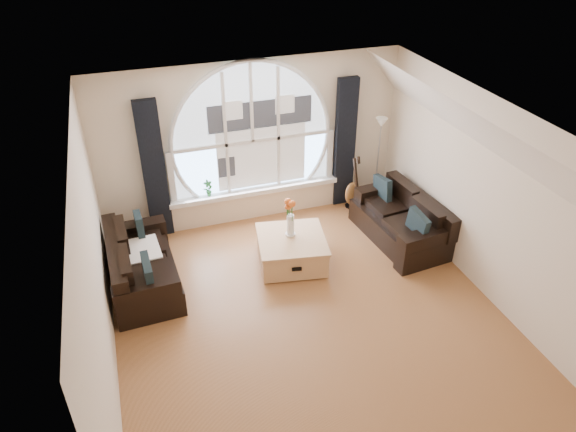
% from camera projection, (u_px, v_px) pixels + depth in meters
% --- Properties ---
extents(ground, '(5.00, 5.50, 0.01)m').
position_uv_depth(ground, '(309.00, 316.00, 7.14)').
color(ground, brown).
rests_on(ground, ground).
extents(ceiling, '(5.00, 5.50, 0.01)m').
position_uv_depth(ceiling, '(315.00, 129.00, 5.70)').
color(ceiling, silver).
rests_on(ceiling, ground).
extents(wall_back, '(5.00, 0.01, 2.70)m').
position_uv_depth(wall_back, '(252.00, 143.00, 8.62)').
color(wall_back, beige).
rests_on(wall_back, ground).
extents(wall_front, '(5.00, 0.01, 2.70)m').
position_uv_depth(wall_front, '(434.00, 418.00, 4.22)').
color(wall_front, beige).
rests_on(wall_front, ground).
extents(wall_left, '(0.01, 5.50, 2.70)m').
position_uv_depth(wall_left, '(95.00, 274.00, 5.75)').
color(wall_left, beige).
rests_on(wall_left, ground).
extents(wall_right, '(0.01, 5.50, 2.70)m').
position_uv_depth(wall_right, '(487.00, 199.00, 7.09)').
color(wall_right, beige).
rests_on(wall_right, ground).
extents(attic_slope, '(0.92, 5.50, 0.72)m').
position_uv_depth(attic_slope, '(483.00, 133.00, 6.47)').
color(attic_slope, silver).
rests_on(attic_slope, ground).
extents(arched_window, '(2.60, 0.06, 2.15)m').
position_uv_depth(arched_window, '(252.00, 127.00, 8.45)').
color(arched_window, silver).
rests_on(arched_window, wall_back).
extents(window_sill, '(2.90, 0.22, 0.08)m').
position_uv_depth(window_sill, '(255.00, 190.00, 8.99)').
color(window_sill, white).
rests_on(window_sill, wall_back).
extents(window_frame, '(2.76, 0.08, 2.15)m').
position_uv_depth(window_frame, '(252.00, 128.00, 8.43)').
color(window_frame, white).
rests_on(window_frame, wall_back).
extents(neighbor_house, '(1.70, 0.02, 1.50)m').
position_uv_depth(neighbor_house, '(261.00, 134.00, 8.55)').
color(neighbor_house, silver).
rests_on(neighbor_house, wall_back).
extents(curtain_left, '(0.35, 0.12, 2.30)m').
position_uv_depth(curtain_left, '(154.00, 171.00, 8.20)').
color(curtain_left, black).
rests_on(curtain_left, ground).
extents(curtain_right, '(0.35, 0.12, 2.30)m').
position_uv_depth(curtain_right, '(345.00, 144.00, 9.06)').
color(curtain_right, black).
rests_on(curtain_right, ground).
extents(sofa_left, '(0.93, 1.76, 0.77)m').
position_uv_depth(sofa_left, '(142.00, 262.00, 7.48)').
color(sofa_left, black).
rests_on(sofa_left, ground).
extents(sofa_right, '(1.02, 1.80, 0.77)m').
position_uv_depth(sofa_right, '(400.00, 218.00, 8.47)').
color(sofa_right, black).
rests_on(sofa_right, ground).
extents(coffee_chest, '(1.16, 1.16, 0.49)m').
position_uv_depth(coffee_chest, '(292.00, 249.00, 8.01)').
color(coffee_chest, tan).
rests_on(coffee_chest, ground).
extents(throw_blanket, '(0.59, 0.59, 0.10)m').
position_uv_depth(throw_blanket, '(140.00, 252.00, 7.53)').
color(throw_blanket, silver).
rests_on(throw_blanket, sofa_left).
extents(vase_flowers, '(0.24, 0.24, 0.70)m').
position_uv_depth(vase_flowers, '(290.00, 213.00, 7.77)').
color(vase_flowers, white).
rests_on(vase_flowers, coffee_chest).
extents(floor_lamp, '(0.24, 0.24, 1.60)m').
position_uv_depth(floor_lamp, '(378.00, 161.00, 9.27)').
color(floor_lamp, '#B2B2B2').
rests_on(floor_lamp, ground).
extents(guitar, '(0.42, 0.36, 1.06)m').
position_uv_depth(guitar, '(354.00, 182.00, 9.20)').
color(guitar, brown).
rests_on(guitar, ground).
extents(potted_plant, '(0.18, 0.15, 0.29)m').
position_uv_depth(potted_plant, '(208.00, 188.00, 8.68)').
color(potted_plant, '#1E6023').
rests_on(potted_plant, window_sill).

